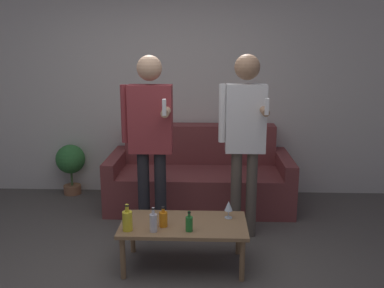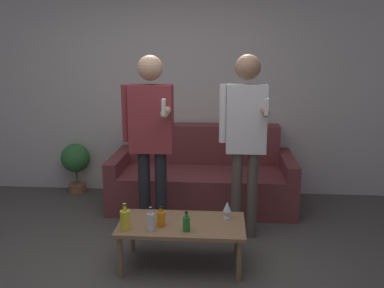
{
  "view_description": "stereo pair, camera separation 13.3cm",
  "coord_description": "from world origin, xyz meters",
  "px_view_note": "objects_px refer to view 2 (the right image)",
  "views": [
    {
      "loc": [
        0.47,
        -2.92,
        1.84
      ],
      "look_at": [
        0.33,
        0.84,
        0.95
      ],
      "focal_mm": 40.0,
      "sensor_mm": 36.0,
      "label": 1
    },
    {
      "loc": [
        0.61,
        -2.92,
        1.84
      ],
      "look_at": [
        0.33,
        0.84,
        0.95
      ],
      "focal_mm": 40.0,
      "sensor_mm": 36.0,
      "label": 2
    }
  ],
  "objects_px": {
    "couch": "(203,178)",
    "person_standing_left": "(151,131)",
    "person_standing_right": "(246,130)",
    "bottle_orange": "(125,219)",
    "coffee_table": "(182,228)"
  },
  "relations": [
    {
      "from": "person_standing_right",
      "to": "couch",
      "type": "bearing_deg",
      "value": 116.88
    },
    {
      "from": "person_standing_right",
      "to": "person_standing_left",
      "type": "bearing_deg",
      "value": -178.64
    },
    {
      "from": "bottle_orange",
      "to": "person_standing_right",
      "type": "bearing_deg",
      "value": 37.94
    },
    {
      "from": "bottle_orange",
      "to": "coffee_table",
      "type": "bearing_deg",
      "value": 19.73
    },
    {
      "from": "couch",
      "to": "bottle_orange",
      "type": "xyz_separation_m",
      "value": [
        -0.54,
        -1.62,
        0.16
      ]
    },
    {
      "from": "person_standing_left",
      "to": "person_standing_right",
      "type": "bearing_deg",
      "value": 1.36
    },
    {
      "from": "couch",
      "to": "person_standing_right",
      "type": "relative_size",
      "value": 1.18
    },
    {
      "from": "bottle_orange",
      "to": "person_standing_right",
      "type": "height_order",
      "value": "person_standing_right"
    },
    {
      "from": "couch",
      "to": "bottle_orange",
      "type": "distance_m",
      "value": 1.72
    },
    {
      "from": "coffee_table",
      "to": "person_standing_left",
      "type": "distance_m",
      "value": 0.97
    },
    {
      "from": "person_standing_left",
      "to": "person_standing_right",
      "type": "relative_size",
      "value": 0.99
    },
    {
      "from": "bottle_orange",
      "to": "person_standing_right",
      "type": "relative_size",
      "value": 0.12
    },
    {
      "from": "couch",
      "to": "person_standing_right",
      "type": "height_order",
      "value": "person_standing_right"
    },
    {
      "from": "couch",
      "to": "person_standing_left",
      "type": "bearing_deg",
      "value": -116.82
    },
    {
      "from": "couch",
      "to": "coffee_table",
      "type": "bearing_deg",
      "value": -93.99
    }
  ]
}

